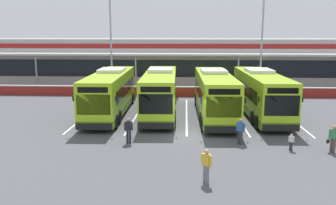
{
  "coord_description": "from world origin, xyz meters",
  "views": [
    {
      "loc": [
        -0.12,
        -22.78,
        6.74
      ],
      "look_at": [
        -1.43,
        3.0,
        1.6
      ],
      "focal_mm": 37.18,
      "sensor_mm": 36.0,
      "label": 1
    }
  ],
  "objects": [
    {
      "name": "terminal_building",
      "position": [
        -0.0,
        26.91,
        3.01
      ],
      "size": [
        70.0,
        13.0,
        6.0
      ],
      "color": "silver",
      "rests_on": "ground"
    },
    {
      "name": "pedestrian_with_handbag",
      "position": [
        8.35,
        -3.25,
        0.86
      ],
      "size": [
        0.59,
        0.55,
        1.62
      ],
      "color": "#4C4238",
      "rests_on": "ground"
    },
    {
      "name": "ground_plane",
      "position": [
        0.0,
        0.0,
        0.0
      ],
      "size": [
        200.0,
        200.0,
        0.0
      ],
      "primitive_type": "plane",
      "color": "#4C4C51"
    },
    {
      "name": "bay_stripe_far_west",
      "position": [
        -8.4,
        6.0,
        0.0
      ],
      "size": [
        0.14,
        13.0,
        0.01
      ],
      "primitive_type": "cube",
      "color": "silver",
      "rests_on": "ground"
    },
    {
      "name": "bay_stripe_mid_east",
      "position": [
        8.4,
        6.0,
        0.0
      ],
      "size": [
        0.14,
        13.0,
        0.01
      ],
      "primitive_type": "cube",
      "color": "silver",
      "rests_on": "ground"
    },
    {
      "name": "coach_bus_centre",
      "position": [
        2.25,
        5.44,
        1.79
      ],
      "size": [
        3.1,
        12.21,
        3.78
      ],
      "color": "#9ED11E",
      "rests_on": "ground"
    },
    {
      "name": "coach_bus_right_centre",
      "position": [
        6.13,
        6.06,
        1.79
      ],
      "size": [
        3.1,
        12.21,
        3.78
      ],
      "color": "#9ED11E",
      "rests_on": "ground"
    },
    {
      "name": "coach_bus_leftmost",
      "position": [
        -6.42,
        5.75,
        1.79
      ],
      "size": [
        3.1,
        12.21,
        3.78
      ],
      "color": "#9ED11E",
      "rests_on": "ground"
    },
    {
      "name": "pedestrian_child",
      "position": [
        6.09,
        -2.99,
        0.54
      ],
      "size": [
        0.33,
        0.24,
        1.0
      ],
      "color": "#33333D",
      "rests_on": "ground"
    },
    {
      "name": "pedestrian_approaching_bus",
      "position": [
        0.86,
        -7.77,
        0.87
      ],
      "size": [
        0.48,
        0.42,
        1.62
      ],
      "color": "slate",
      "rests_on": "ground"
    },
    {
      "name": "lamp_post_west",
      "position": [
        -8.55,
        16.54,
        6.29
      ],
      "size": [
        3.24,
        0.28,
        11.0
      ],
      "color": "#9E9EA3",
      "rests_on": "ground"
    },
    {
      "name": "bay_stripe_mid_west",
      "position": [
        0.0,
        6.0,
        0.0
      ],
      "size": [
        0.14,
        13.0,
        0.01
      ],
      "primitive_type": "cube",
      "color": "silver",
      "rests_on": "ground"
    },
    {
      "name": "lamp_post_centre",
      "position": [
        8.19,
        16.29,
        6.29
      ],
      "size": [
        3.24,
        0.28,
        11.0
      ],
      "color": "#9E9EA3",
      "rests_on": "ground"
    },
    {
      "name": "bay_stripe_west",
      "position": [
        -4.2,
        6.0,
        0.0
      ],
      "size": [
        0.14,
        13.0,
        0.01
      ],
      "primitive_type": "cube",
      "color": "silver",
      "rests_on": "ground"
    },
    {
      "name": "coach_bus_left_centre",
      "position": [
        -2.25,
        6.16,
        1.79
      ],
      "size": [
        3.1,
        12.21,
        3.78
      ],
      "color": "#9ED11E",
      "rests_on": "ground"
    },
    {
      "name": "bay_stripe_centre",
      "position": [
        4.2,
        6.0,
        0.0
      ],
      "size": [
        0.14,
        13.0,
        0.01
      ],
      "primitive_type": "cube",
      "color": "silver",
      "rests_on": "ground"
    },
    {
      "name": "pedestrian_in_dark_coat",
      "position": [
        3.29,
        -1.92,
        0.87
      ],
      "size": [
        0.53,
        0.38,
        1.62
      ],
      "color": "#33333D",
      "rests_on": "ground"
    },
    {
      "name": "pedestrian_near_bin",
      "position": [
        -3.63,
        -2.07,
        0.87
      ],
      "size": [
        0.54,
        0.29,
        1.62
      ],
      "color": "black",
      "rests_on": "ground"
    },
    {
      "name": "red_barrier_wall",
      "position": [
        0.0,
        14.5,
        0.56
      ],
      "size": [
        60.0,
        0.4,
        1.1
      ],
      "color": "maroon",
      "rests_on": "ground"
    }
  ]
}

